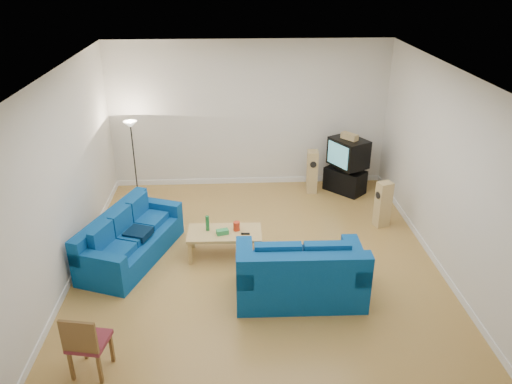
{
  "coord_description": "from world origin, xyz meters",
  "views": [
    {
      "loc": [
        -0.4,
        -7.21,
        4.69
      ],
      "look_at": [
        0.0,
        0.4,
        1.1
      ],
      "focal_mm": 35.0,
      "sensor_mm": 36.0,
      "label": 1
    }
  ],
  "objects_px": {
    "sofa_loveseat": "(300,277)",
    "tv_stand": "(345,180)",
    "sofa_three_seat": "(129,242)",
    "coffee_table": "(225,235)",
    "television": "(348,153)"
  },
  "relations": [
    {
      "from": "sofa_loveseat",
      "to": "tv_stand",
      "type": "xyz_separation_m",
      "value": [
        1.49,
        3.73,
        -0.1
      ]
    },
    {
      "from": "sofa_three_seat",
      "to": "tv_stand",
      "type": "height_order",
      "value": "sofa_three_seat"
    },
    {
      "from": "sofa_loveseat",
      "to": "tv_stand",
      "type": "height_order",
      "value": "sofa_loveseat"
    },
    {
      "from": "sofa_three_seat",
      "to": "sofa_loveseat",
      "type": "xyz_separation_m",
      "value": [
        2.77,
        -1.27,
        0.06
      ]
    },
    {
      "from": "sofa_three_seat",
      "to": "tv_stand",
      "type": "distance_m",
      "value": 4.92
    },
    {
      "from": "sofa_three_seat",
      "to": "coffee_table",
      "type": "xyz_separation_m",
      "value": [
        1.63,
        -0.02,
        0.1
      ]
    },
    {
      "from": "coffee_table",
      "to": "tv_stand",
      "type": "xyz_separation_m",
      "value": [
        2.62,
        2.48,
        -0.14
      ]
    },
    {
      "from": "sofa_three_seat",
      "to": "sofa_loveseat",
      "type": "distance_m",
      "value": 3.04
    },
    {
      "from": "sofa_loveseat",
      "to": "coffee_table",
      "type": "relative_size",
      "value": 1.52
    },
    {
      "from": "coffee_table",
      "to": "tv_stand",
      "type": "bearing_deg",
      "value": 43.43
    },
    {
      "from": "sofa_three_seat",
      "to": "tv_stand",
      "type": "xyz_separation_m",
      "value": [
        4.26,
        2.47,
        -0.05
      ]
    },
    {
      "from": "coffee_table",
      "to": "television",
      "type": "height_order",
      "value": "television"
    },
    {
      "from": "sofa_loveseat",
      "to": "sofa_three_seat",
      "type": "bearing_deg",
      "value": 156.33
    },
    {
      "from": "television",
      "to": "sofa_three_seat",
      "type": "bearing_deg",
      "value": -89.01
    },
    {
      "from": "coffee_table",
      "to": "tv_stand",
      "type": "distance_m",
      "value": 3.61
    }
  ]
}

